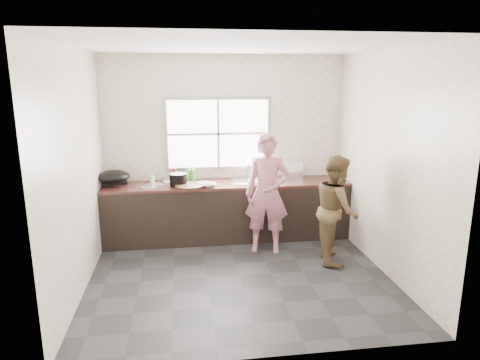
{
  "coord_description": "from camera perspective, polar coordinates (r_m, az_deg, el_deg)",
  "views": [
    {
      "loc": [
        -0.66,
        -4.79,
        2.36
      ],
      "look_at": [
        0.1,
        0.65,
        1.05
      ],
      "focal_mm": 32.0,
      "sensor_mm": 36.0,
      "label": 1
    }
  ],
  "objects": [
    {
      "name": "bottle_green",
      "position": [
        6.35,
        -6.49,
        0.9
      ],
      "size": [
        0.12,
        0.12,
        0.26
      ],
      "primitive_type": "imported",
      "rotation": [
        0.0,
        0.0,
        0.18
      ],
      "color": "green",
      "rests_on": "countertop"
    },
    {
      "name": "sink",
      "position": [
        6.34,
        1.44,
        -0.22
      ],
      "size": [
        0.55,
        0.45,
        0.02
      ],
      "primitive_type": "cube",
      "color": "silver",
      "rests_on": "countertop"
    },
    {
      "name": "bowl_held",
      "position": [
        6.2,
        1.95,
        -0.28
      ],
      "size": [
        0.24,
        0.24,
        0.06
      ],
      "primitive_type": "imported",
      "rotation": [
        0.0,
        0.0,
        0.21
      ],
      "color": "silver",
      "rests_on": "countertop"
    },
    {
      "name": "bowl_mince",
      "position": [
        6.06,
        -4.23,
        -0.68
      ],
      "size": [
        0.28,
        0.28,
        0.05
      ],
      "primitive_type": "imported",
      "rotation": [
        0.0,
        0.0,
        0.38
      ],
      "color": "silver",
      "rests_on": "countertop"
    },
    {
      "name": "wall_right",
      "position": [
        5.48,
        18.95,
        2.06
      ],
      "size": [
        0.01,
        3.2,
        2.7
      ],
      "primitive_type": "cube",
      "color": "beige",
      "rests_on": "ground"
    },
    {
      "name": "cutting_board",
      "position": [
        6.05,
        -6.68,
        -0.82
      ],
      "size": [
        0.42,
        0.42,
        0.04
      ],
      "primitive_type": "cylinder",
      "rotation": [
        0.0,
        0.0,
        -0.01
      ],
      "color": "#341E14",
      "rests_on": "countertop"
    },
    {
      "name": "wok",
      "position": [
        6.31,
        -16.55,
        0.46
      ],
      "size": [
        0.59,
        0.59,
        0.17
      ],
      "primitive_type": "ellipsoid",
      "rotation": [
        0.0,
        0.0,
        -0.35
      ],
      "color": "black",
      "rests_on": "burner"
    },
    {
      "name": "burner",
      "position": [
        6.54,
        -16.44,
        -0.14
      ],
      "size": [
        0.42,
        0.42,
        0.05
      ],
      "primitive_type": "cube",
      "rotation": [
        0.0,
        0.0,
        0.18
      ],
      "color": "black",
      "rests_on": "countertop"
    },
    {
      "name": "floor",
      "position": [
        5.38,
        -0.1,
        -12.65
      ],
      "size": [
        3.6,
        3.2,
        0.01
      ],
      "primitive_type": "cube",
      "color": "#29292B",
      "rests_on": "ground"
    },
    {
      "name": "cabinet",
      "position": [
        6.42,
        -1.68,
        -4.27
      ],
      "size": [
        3.6,
        0.62,
        0.82
      ],
      "primitive_type": "cube",
      "color": "black",
      "rests_on": "floor"
    },
    {
      "name": "bottle_brown_short",
      "position": [
        6.47,
        -8.6,
        0.58
      ],
      "size": [
        0.16,
        0.16,
        0.16
      ],
      "primitive_type": "imported",
      "rotation": [
        0.0,
        0.0,
        0.4
      ],
      "color": "#473011",
      "rests_on": "countertop"
    },
    {
      "name": "countertop",
      "position": [
        6.3,
        -1.7,
        -0.55
      ],
      "size": [
        3.6,
        0.64,
        0.04
      ],
      "primitive_type": "cube",
      "color": "#3D1E18",
      "rests_on": "cabinet"
    },
    {
      "name": "bottle_brown_tall",
      "position": [
        6.46,
        -8.82,
        0.81
      ],
      "size": [
        0.1,
        0.11,
        0.21
      ],
      "primitive_type": "imported",
      "rotation": [
        0.0,
        0.0,
        -0.1
      ],
      "color": "#4E1F13",
      "rests_on": "countertop"
    },
    {
      "name": "wall_back",
      "position": [
        6.51,
        -2.04,
        4.48
      ],
      "size": [
        3.6,
        0.01,
        2.7
      ],
      "primitive_type": "cube",
      "color": "beige",
      "rests_on": "ground"
    },
    {
      "name": "wall_front",
      "position": [
        3.4,
        3.58,
        -3.89
      ],
      "size": [
        3.6,
        0.01,
        2.7
      ],
      "primitive_type": "cube",
      "color": "beige",
      "rests_on": "ground"
    },
    {
      "name": "cleaver",
      "position": [
        6.21,
        -5.07,
        -0.21
      ],
      "size": [
        0.2,
        0.18,
        0.01
      ],
      "primitive_type": "cube",
      "rotation": [
        0.0,
        0.0,
        0.61
      ],
      "color": "#B1B3B8",
      "rests_on": "cutting_board"
    },
    {
      "name": "pot_lid_left",
      "position": [
        6.14,
        -12.03,
        -0.96
      ],
      "size": [
        0.27,
        0.27,
        0.01
      ],
      "primitive_type": "cylinder",
      "rotation": [
        0.0,
        0.0,
        0.16
      ],
      "color": "silver",
      "rests_on": "countertop"
    },
    {
      "name": "faucet",
      "position": [
        6.5,
        1.16,
        1.43
      ],
      "size": [
        0.02,
        0.02,
        0.3
      ],
      "primitive_type": "cylinder",
      "color": "silver",
      "rests_on": "countertop"
    },
    {
      "name": "window_frame",
      "position": [
        6.45,
        -2.93,
        6.19
      ],
      "size": [
        1.6,
        0.05,
        1.1
      ],
      "primitive_type": "cube",
      "color": "#9EA0A5",
      "rests_on": "wall_back"
    },
    {
      "name": "plate_food",
      "position": [
        6.45,
        -9.27,
        -0.13
      ],
      "size": [
        0.26,
        0.26,
        0.02
      ],
      "primitive_type": "cylinder",
      "rotation": [
        0.0,
        0.0,
        0.37
      ],
      "color": "white",
      "rests_on": "countertop"
    },
    {
      "name": "pot_lid_right",
      "position": [
        6.27,
        -11.33,
        -0.64
      ],
      "size": [
        0.33,
        0.33,
        0.01
      ],
      "primitive_type": "cylinder",
      "rotation": [
        0.0,
        0.0,
        -0.28
      ],
      "color": "silver",
      "rests_on": "countertop"
    },
    {
      "name": "person_side",
      "position": [
        5.7,
        12.75,
        -3.81
      ],
      "size": [
        0.65,
        0.78,
        1.41
      ],
      "primitive_type": "imported",
      "rotation": [
        0.0,
        0.0,
        1.38
      ],
      "color": "brown",
      "rests_on": "floor"
    },
    {
      "name": "window_glazing",
      "position": [
        6.43,
        -2.91,
        6.17
      ],
      "size": [
        1.5,
        0.01,
        1.0
      ],
      "primitive_type": "cube",
      "color": "white",
      "rests_on": "window_frame"
    },
    {
      "name": "ceiling",
      "position": [
        4.85,
        -0.12,
        17.5
      ],
      "size": [
        3.6,
        3.2,
        0.01
      ],
      "primitive_type": "cube",
      "color": "silver",
      "rests_on": "wall_back"
    },
    {
      "name": "wall_left",
      "position": [
        5.03,
        -20.95,
        0.92
      ],
      "size": [
        0.01,
        3.2,
        2.7
      ],
      "primitive_type": "cube",
      "color": "beige",
      "rests_on": "ground"
    },
    {
      "name": "woman",
      "position": [
        5.86,
        3.64,
        -2.33
      ],
      "size": [
        0.64,
        0.5,
        1.54
      ],
      "primitive_type": "imported",
      "rotation": [
        0.0,
        0.0,
        -0.25
      ],
      "color": "#BF7285",
      "rests_on": "floor"
    },
    {
      "name": "bowl_crabs",
      "position": [
        6.14,
        2.23,
        -0.43
      ],
      "size": [
        0.23,
        0.23,
        0.06
      ],
      "primitive_type": "imported",
      "rotation": [
        0.0,
        0.0,
        -0.19
      ],
      "color": "white",
      "rests_on": "countertop"
    },
    {
      "name": "black_pot",
      "position": [
        6.17,
        -8.24,
        0.05
      ],
      "size": [
        0.32,
        0.32,
        0.18
      ],
      "primitive_type": "cylinder",
      "rotation": [
        0.0,
        0.0,
        0.38
      ],
      "color": "black",
      "rests_on": "countertop"
    },
    {
      "name": "glass_jar",
      "position": [
        6.42,
        -11.6,
        0.08
      ],
      "size": [
        0.07,
        0.07,
        0.1
      ],
      "primitive_type": "cylinder",
      "rotation": [
        0.0,
        0.0,
        -0.04
      ],
      "color": "silver",
      "rests_on": "countertop"
    },
    {
      "name": "dish_rack",
      "position": [
        6.6,
        6.52,
        1.36
      ],
      "size": [
        0.4,
        0.33,
        0.26
      ],
      "primitive_type": "cube",
      "rotation": [
        0.0,
        0.0,
        0.26
      ],
      "color": "white",
      "rests_on": "countertop"
    }
  ]
}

